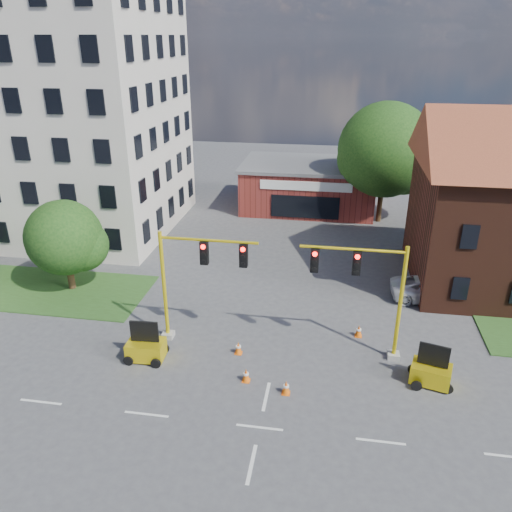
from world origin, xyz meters
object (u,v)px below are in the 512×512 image
(trailer_west, at_px, (146,348))
(trailer_east, at_px, (431,372))
(signal_mast_east, at_px, (367,288))
(signal_mast_west, at_px, (194,275))
(pickup_white, at_px, (432,289))

(trailer_west, bearing_deg, trailer_east, -1.34)
(trailer_east, bearing_deg, signal_mast_east, 165.77)
(signal_mast_west, bearing_deg, trailer_west, -135.03)
(trailer_west, distance_m, trailer_east, 13.96)
(signal_mast_east, relative_size, trailer_east, 3.03)
(trailer_west, distance_m, pickup_white, 17.71)
(signal_mast_west, xyz_separation_m, trailer_west, (-2.08, -2.08, -3.26))
(trailer_west, xyz_separation_m, trailer_east, (13.96, 0.28, -0.02))
(signal_mast_east, distance_m, trailer_west, 11.47)
(signal_mast_east, bearing_deg, trailer_east, -29.57)
(signal_mast_west, xyz_separation_m, signal_mast_east, (8.71, 0.00, 0.00))
(signal_mast_west, distance_m, signal_mast_east, 8.71)
(pickup_white, bearing_deg, trailer_east, 168.09)
(signal_mast_west, height_order, pickup_white, signal_mast_west)
(trailer_west, relative_size, pickup_white, 0.41)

